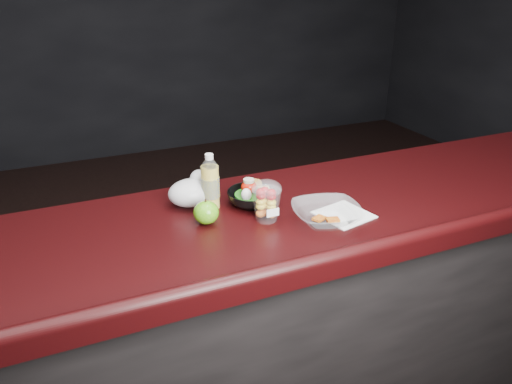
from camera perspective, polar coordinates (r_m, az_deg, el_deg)
counter at (r=1.93m, az=-2.13°, el=-16.81°), size 4.06×0.71×1.02m
lemonade_bottle at (r=1.71m, az=-5.25°, el=0.77°), size 0.06×0.06×0.19m
fruit_cup at (r=1.62m, az=1.21°, el=-0.95°), size 0.10×0.10×0.14m
green_apple at (r=1.62m, az=-5.72°, el=-2.35°), size 0.08×0.08×0.09m
plastic_bag at (r=1.75m, az=-7.32°, el=0.14°), size 0.16×0.13×0.12m
snack_bowl at (r=1.74m, az=-0.56°, el=-0.54°), size 0.20×0.20×0.09m
takeout_bowl at (r=1.64m, az=8.06°, el=-2.56°), size 0.27×0.27×0.05m
paper_napkin at (r=1.70m, az=10.01°, el=-2.57°), size 0.19×0.19×0.00m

